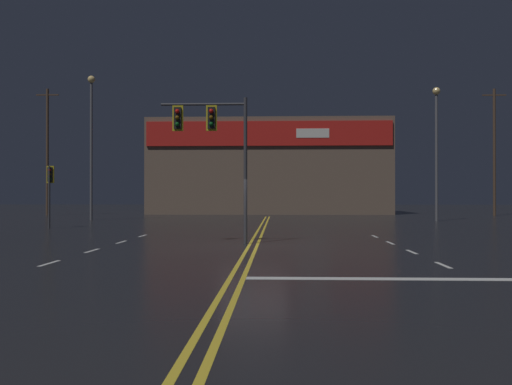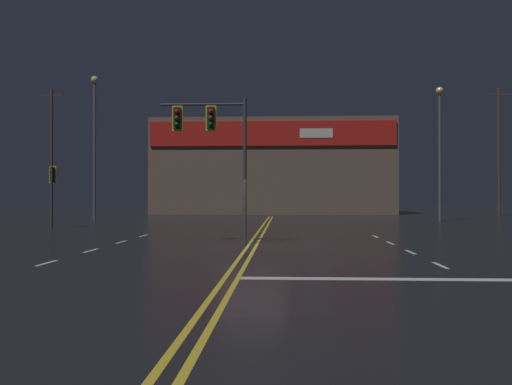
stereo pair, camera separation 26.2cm
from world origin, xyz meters
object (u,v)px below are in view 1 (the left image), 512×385
streetlight_near_right (436,136)px  streetlight_median_approach (91,130)px  traffic_signal_corner_northwest (50,182)px  traffic_signal_median (211,133)px

streetlight_near_right → streetlight_median_approach: size_ratio=0.89×
traffic_signal_corner_northwest → streetlight_median_approach: bearing=96.3°
traffic_signal_median → streetlight_near_right: size_ratio=0.58×
traffic_signal_corner_northwest → streetlight_median_approach: size_ratio=0.32×
streetlight_median_approach → traffic_signal_median: bearing=-60.9°
streetlight_near_right → streetlight_median_approach: 26.00m
traffic_signal_corner_northwest → streetlight_near_right: bearing=22.0°
streetlight_near_right → streetlight_median_approach: bearing=178.1°
streetlight_median_approach → traffic_signal_corner_northwest: bearing=-83.7°
streetlight_near_right → traffic_signal_median: bearing=-125.0°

